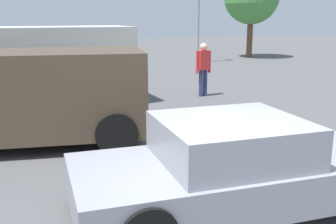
% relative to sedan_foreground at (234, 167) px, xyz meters
% --- Properties ---
extents(ground_plane, '(80.00, 80.00, 0.00)m').
position_rel_sedan_foreground_xyz_m(ground_plane, '(-0.28, -0.25, -0.57)').
color(ground_plane, '#515154').
extents(sedan_foreground, '(4.56, 2.46, 1.23)m').
position_rel_sedan_foreground_xyz_m(sedan_foreground, '(0.00, 0.00, 0.00)').
color(sedan_foreground, gray).
rests_on(sedan_foreground, ground_plane).
extents(van_white, '(5.47, 2.52, 2.24)m').
position_rel_sedan_foreground_xyz_m(van_white, '(-1.19, 7.79, 0.65)').
color(van_white, silver).
rests_on(van_white, ground_plane).
extents(suv_dark, '(5.19, 3.22, 1.87)m').
position_rel_sedan_foreground_xyz_m(suv_dark, '(-2.15, 4.15, 0.47)').
color(suv_dark, '#4C3D2D').
rests_on(suv_dark, ground_plane).
extents(pedestrian, '(0.57, 0.27, 1.70)m').
position_rel_sedan_foreground_xyz_m(pedestrian, '(3.80, 6.90, 0.45)').
color(pedestrian, navy).
rests_on(pedestrian, ground_plane).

